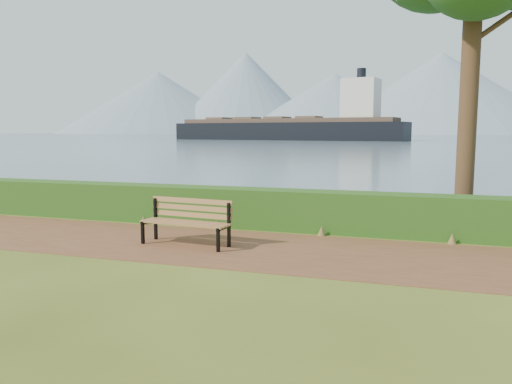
% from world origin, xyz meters
% --- Properties ---
extents(ground, '(140.00, 140.00, 0.00)m').
position_xyz_m(ground, '(0.00, 0.00, 0.00)').
color(ground, '#435117').
rests_on(ground, ground).
extents(path, '(40.00, 3.40, 0.01)m').
position_xyz_m(path, '(0.00, 0.30, 0.01)').
color(path, '#57341E').
rests_on(path, ground).
extents(hedge, '(32.00, 0.85, 1.00)m').
position_xyz_m(hedge, '(0.00, 2.60, 0.50)').
color(hedge, '#1B4112').
rests_on(hedge, ground).
extents(water, '(700.00, 510.00, 0.00)m').
position_xyz_m(water, '(0.00, 260.00, 0.01)').
color(water, slate).
rests_on(water, ground).
extents(mountains, '(585.00, 190.00, 70.00)m').
position_xyz_m(mountains, '(-9.17, 406.05, 27.70)').
color(mountains, gray).
rests_on(mountains, ground).
extents(bench, '(2.06, 0.79, 1.01)m').
position_xyz_m(bench, '(-1.03, 0.24, 0.58)').
color(bench, black).
rests_on(bench, ground).
extents(cargo_ship, '(64.85, 21.15, 19.45)m').
position_xyz_m(cargo_ship, '(-27.64, 120.07, 2.90)').
color(cargo_ship, black).
rests_on(cargo_ship, ground).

